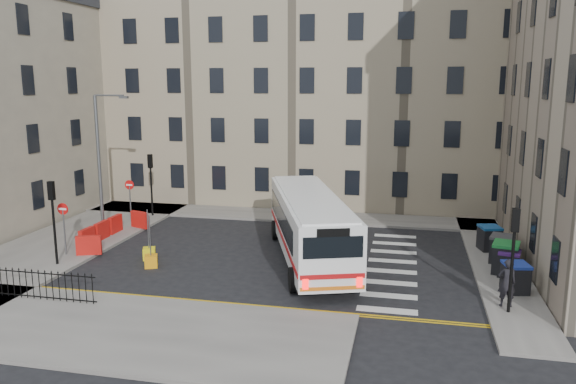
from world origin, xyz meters
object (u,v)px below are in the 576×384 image
at_px(streetlamp, 99,162).
at_px(wheelie_bin_d, 502,249).
at_px(wheelie_bin_a, 515,277).
at_px(wheelie_bin_e, 489,238).
at_px(pedestrian, 507,283).
at_px(bollard_chevron, 151,261).
at_px(bus, 310,224).
at_px(bollard_yellow, 149,254).
at_px(wheelie_bin_c, 505,258).
at_px(wheelie_bin_b, 509,263).

relative_size(streetlamp, wheelie_bin_d, 5.56).
height_order(wheelie_bin_a, wheelie_bin_e, wheelie_bin_e).
distance_m(pedestrian, bollard_chevron, 16.19).
distance_m(bus, pedestrian, 9.88).
height_order(wheelie_bin_d, wheelie_bin_e, wheelie_bin_d).
relative_size(bus, bollard_yellow, 20.53).
bearing_deg(wheelie_bin_d, wheelie_bin_c, -76.73).
bearing_deg(wheelie_bin_a, bollard_chevron, 168.69).
distance_m(wheelie_bin_a, wheelie_bin_e, 6.16).
xyz_separation_m(streetlamp, wheelie_bin_c, (22.17, -2.70, -3.46)).
bearing_deg(streetlamp, wheelie_bin_c, -6.93).
distance_m(bollard_yellow, bollard_chevron, 1.30).
xyz_separation_m(wheelie_bin_d, bollard_yellow, (-17.39, -2.86, -0.53)).
height_order(wheelie_bin_a, wheelie_bin_b, wheelie_bin_a).
height_order(wheelie_bin_e, bollard_chevron, wheelie_bin_e).
xyz_separation_m(pedestrian, bollard_yellow, (-16.71, 3.00, -0.82)).
xyz_separation_m(wheelie_bin_b, bollard_yellow, (-17.41, -0.80, -0.44)).
bearing_deg(wheelie_bin_d, pedestrian, -80.71).
distance_m(wheelie_bin_e, bollard_yellow, 17.77).
bearing_deg(bollard_chevron, bus, 20.32).
bearing_deg(streetlamp, bus, -10.28).
xyz_separation_m(streetlamp, wheelie_bin_b, (22.27, -3.13, -3.59)).
relative_size(wheelie_bin_d, bollard_yellow, 2.44).
distance_m(wheelie_bin_c, pedestrian, 4.28).
bearing_deg(bollard_chevron, wheelie_bin_d, 13.41).
distance_m(wheelie_bin_b, bollard_yellow, 17.44).
distance_m(streetlamp, pedestrian, 22.88).
distance_m(streetlamp, wheelie_bin_e, 22.23).
relative_size(wheelie_bin_b, wheelie_bin_e, 0.92).
height_order(wheelie_bin_c, bollard_chevron, wheelie_bin_c).
relative_size(streetlamp, bollard_chevron, 13.57).
relative_size(bus, wheelie_bin_c, 8.03).
distance_m(bus, wheelie_bin_a, 9.83).
bearing_deg(wheelie_bin_c, bollard_chevron, -158.20).
relative_size(wheelie_bin_a, wheelie_bin_b, 1.02).
bearing_deg(wheelie_bin_b, bollard_yellow, -162.94).
relative_size(streetlamp, pedestrian, 4.20).
xyz_separation_m(wheelie_bin_a, wheelie_bin_e, (-0.28, 6.15, 0.02)).
relative_size(bus, wheelie_bin_d, 8.41).
bearing_deg(bollard_yellow, wheelie_bin_c, 4.07).
height_order(streetlamp, wheelie_bin_b, streetlamp).
distance_m(streetlamp, wheelie_bin_d, 22.55).
distance_m(bus, wheelie_bin_c, 9.37).
relative_size(wheelie_bin_c, wheelie_bin_e, 1.12).
height_order(wheelie_bin_c, bollard_yellow, wheelie_bin_c).
height_order(pedestrian, bollard_chevron, pedestrian).
bearing_deg(wheelie_bin_b, wheelie_bin_d, 105.19).
height_order(wheelie_bin_d, bollard_chevron, wheelie_bin_d).
distance_m(wheelie_bin_a, bollard_yellow, 17.40).
xyz_separation_m(bus, wheelie_bin_a, (9.35, -2.83, -1.13)).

